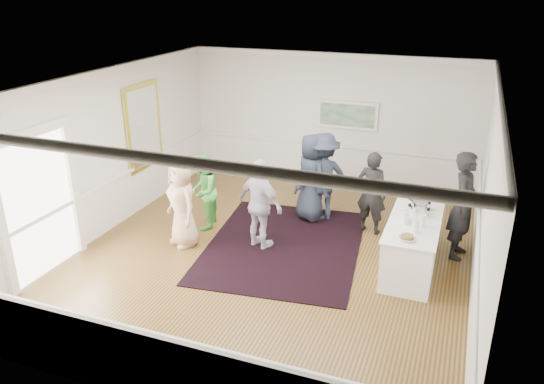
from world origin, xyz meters
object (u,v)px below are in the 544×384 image
at_px(serving_table, 413,243).
at_px(guest_green, 203,191).
at_px(bartender, 464,205).
at_px(nut_bowl, 407,238).
at_px(guest_tan, 182,203).
at_px(guest_lilac, 260,204).
at_px(guest_dark_a, 323,177).
at_px(guest_navy, 311,177).
at_px(ice_bucket, 420,209).
at_px(guest_dark_b, 372,193).

xyz_separation_m(serving_table, guest_green, (-4.18, 0.14, 0.32)).
height_order(bartender, guest_green, bartender).
xyz_separation_m(guest_green, nut_bowl, (4.14, -0.99, 0.17)).
bearing_deg(guest_tan, guest_lilac, 50.46).
distance_m(bartender, nut_bowl, 1.75).
height_order(guest_tan, guest_green, guest_tan).
relative_size(guest_dark_a, nut_bowl, 7.20).
relative_size(guest_tan, guest_navy, 0.92).
xyz_separation_m(serving_table, ice_bucket, (0.04, 0.19, 0.57)).
relative_size(guest_dark_b, guest_navy, 0.91).
height_order(serving_table, guest_lilac, guest_lilac).
bearing_deg(guest_green, guest_dark_a, 107.22).
relative_size(guest_tan, guest_lilac, 0.98).
height_order(serving_table, guest_dark_a, guest_dark_a).
bearing_deg(guest_tan, guest_green, 123.28).
distance_m(guest_navy, ice_bucket, 2.57).
distance_m(serving_table, guest_tan, 4.26).
relative_size(serving_table, guest_tan, 1.33).
xyz_separation_m(ice_bucket, nut_bowl, (-0.07, -1.04, -0.08)).
bearing_deg(guest_lilac, nut_bowl, -170.85).
bearing_deg(guest_tan, nut_bowl, 31.34).
bearing_deg(guest_tan, bartender, 49.52).
distance_m(guest_dark_b, guest_navy, 1.32).
relative_size(guest_tan, nut_bowl, 6.54).
xyz_separation_m(serving_table, bartender, (0.75, 0.72, 0.53)).
distance_m(serving_table, bartender, 1.17).
xyz_separation_m(guest_lilac, guest_dark_a, (0.73, 1.66, 0.07)).
bearing_deg(guest_navy, guest_tan, 88.04).
bearing_deg(guest_lilac, guest_dark_a, -92.19).
bearing_deg(guest_green, guest_navy, 108.19).
bearing_deg(ice_bucket, guest_tan, -168.44).
distance_m(guest_green, ice_bucket, 4.22).
bearing_deg(guest_lilac, guest_green, 6.12).
height_order(guest_tan, guest_lilac, guest_lilac).
bearing_deg(serving_table, guest_dark_b, 130.12).
bearing_deg(guest_navy, guest_green, 73.75).
relative_size(guest_green, guest_lilac, 0.90).
distance_m(bartender, guest_tan, 5.13).
distance_m(bartender, guest_navy, 3.07).
distance_m(guest_green, nut_bowl, 4.26).
height_order(guest_green, guest_dark_a, guest_dark_a).
bearing_deg(serving_table, guest_lilac, -174.86).
bearing_deg(bartender, guest_dark_b, 83.34).
xyz_separation_m(guest_tan, ice_bucket, (4.22, 0.86, 0.18)).
xyz_separation_m(guest_lilac, guest_dark_b, (1.81, 1.39, -0.03)).
distance_m(guest_tan, guest_lilac, 1.48).
relative_size(guest_navy, ice_bucket, 7.12).
bearing_deg(guest_dark_b, ice_bucket, 148.75).
distance_m(guest_green, guest_dark_a, 2.49).
height_order(guest_lilac, nut_bowl, guest_lilac).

